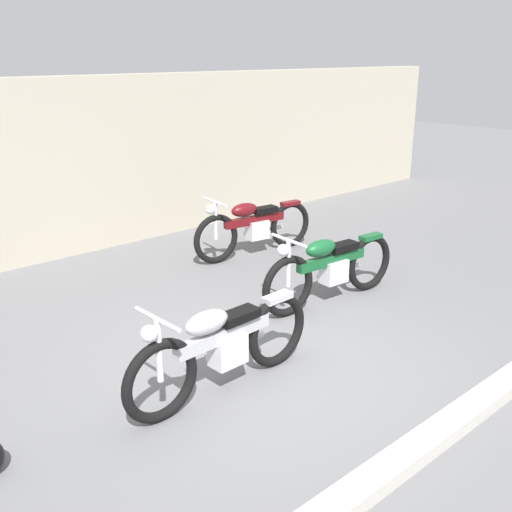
% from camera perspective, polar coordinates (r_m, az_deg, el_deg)
% --- Properties ---
extents(ground_plane, '(40.00, 40.00, 0.00)m').
position_cam_1_polar(ground_plane, '(6.02, 0.85, -10.64)').
color(ground_plane, slate).
extents(building_wall, '(18.00, 0.30, 2.63)m').
position_cam_1_polar(building_wall, '(9.34, -19.00, 7.67)').
color(building_wall, '#B2A893').
rests_on(building_wall, ground_plane).
extents(curb_strip, '(18.00, 0.24, 0.12)m').
position_cam_1_polar(curb_strip, '(5.04, 15.20, -17.03)').
color(curb_strip, '#B7B2A8').
rests_on(curb_strip, ground_plane).
extents(motorcycle_maroon, '(2.09, 0.58, 0.94)m').
position_cam_1_polar(motorcycle_maroon, '(9.10, -0.24, 2.84)').
color(motorcycle_maroon, black).
rests_on(motorcycle_maroon, ground_plane).
extents(motorcycle_green, '(2.12, 0.59, 0.95)m').
position_cam_1_polar(motorcycle_green, '(7.40, 7.00, -1.08)').
color(motorcycle_green, black).
rests_on(motorcycle_green, ground_plane).
extents(motorcycle_silver, '(2.13, 0.59, 0.95)m').
position_cam_1_polar(motorcycle_silver, '(5.46, -3.25, -8.45)').
color(motorcycle_silver, black).
rests_on(motorcycle_silver, ground_plane).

